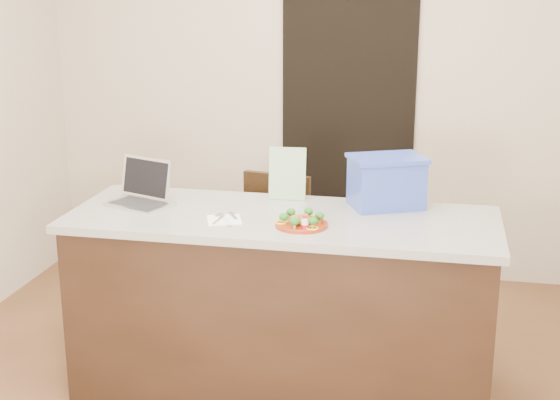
% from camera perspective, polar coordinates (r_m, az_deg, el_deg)
% --- Properties ---
extents(room_shell, '(4.00, 4.00, 4.00)m').
position_cam_1_polar(room_shell, '(3.35, -0.73, 9.13)').
color(room_shell, white).
rests_on(room_shell, ground).
extents(doorway, '(0.90, 0.02, 2.00)m').
position_cam_1_polar(doorway, '(5.36, 4.96, 4.93)').
color(doorway, black).
rests_on(doorway, ground).
extents(island, '(2.06, 0.76, 0.92)m').
position_cam_1_polar(island, '(3.89, 0.13, -7.61)').
color(island, black).
rests_on(island, ground).
extents(plate, '(0.24, 0.24, 0.02)m').
position_cam_1_polar(plate, '(3.57, 1.59, -1.79)').
color(plate, maroon).
rests_on(plate, island).
extents(meatballs, '(0.10, 0.10, 0.04)m').
position_cam_1_polar(meatballs, '(3.56, 1.55, -1.44)').
color(meatballs, olive).
rests_on(meatballs, plate).
extents(broccoli, '(0.20, 0.21, 0.04)m').
position_cam_1_polar(broccoli, '(3.56, 1.60, -1.20)').
color(broccoli, '#195216').
rests_on(broccoli, plate).
extents(pepper_rings, '(0.21, 0.22, 0.01)m').
position_cam_1_polar(pepper_rings, '(3.57, 1.59, -1.66)').
color(pepper_rings, yellow).
rests_on(pepper_rings, plate).
extents(napkin, '(0.20, 0.20, 0.01)m').
position_cam_1_polar(napkin, '(3.67, -4.11, -1.46)').
color(napkin, white).
rests_on(napkin, island).
extents(fork, '(0.04, 0.17, 0.00)m').
position_cam_1_polar(fork, '(3.68, -4.36, -1.29)').
color(fork, '#ABABAF').
rests_on(fork, napkin).
extents(knife, '(0.07, 0.20, 0.01)m').
position_cam_1_polar(knife, '(3.64, -3.73, -1.46)').
color(knife, silver).
rests_on(knife, napkin).
extents(yogurt_bottle, '(0.03, 0.03, 0.07)m').
position_cam_1_polar(yogurt_bottle, '(3.50, 1.84, -1.83)').
color(yogurt_bottle, beige).
rests_on(yogurt_bottle, island).
extents(laptop, '(0.37, 0.35, 0.22)m').
position_cam_1_polar(laptop, '(3.99, -10.04, 0.63)').
color(laptop, silver).
rests_on(laptop, island).
extents(leaflet, '(0.19, 0.05, 0.27)m').
position_cam_1_polar(leaflet, '(3.98, 0.54, 1.94)').
color(leaflet, silver).
rests_on(leaflet, island).
extents(blue_box, '(0.43, 0.38, 0.26)m').
position_cam_1_polar(blue_box, '(3.88, 7.79, 1.35)').
color(blue_box, '#324CB6').
rests_on(blue_box, island).
extents(chair, '(0.48, 0.49, 0.93)m').
position_cam_1_polar(chair, '(4.52, -0.50, -3.31)').
color(chair, '#311E0E').
rests_on(chair, ground).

